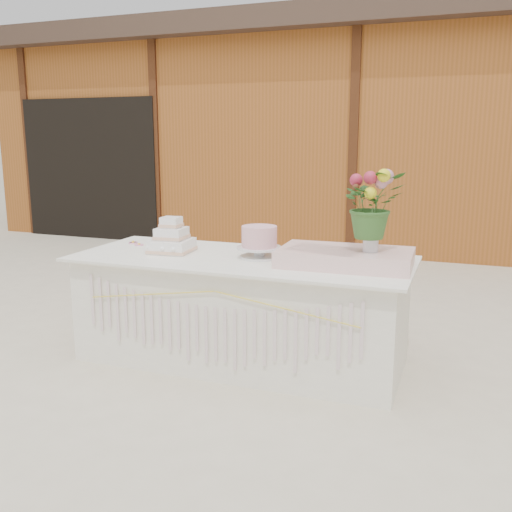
{
  "coord_description": "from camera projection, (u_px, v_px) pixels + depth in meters",
  "views": [
    {
      "loc": [
        1.48,
        -3.67,
        1.61
      ],
      "look_at": [
        0.0,
        0.3,
        0.72
      ],
      "focal_mm": 40.0,
      "sensor_mm": 36.0,
      "label": 1
    }
  ],
  "objects": [
    {
      "name": "cake_table",
      "position": [
        241.0,
        309.0,
        4.12
      ],
      "size": [
        2.4,
        1.0,
        0.77
      ],
      "color": "silver",
      "rests_on": "ground"
    },
    {
      "name": "barn",
      "position": [
        377.0,
        133.0,
        9.36
      ],
      "size": [
        12.6,
        4.6,
        3.3
      ],
      "color": "brown",
      "rests_on": "ground"
    },
    {
      "name": "bouquet",
      "position": [
        373.0,
        197.0,
        3.61
      ],
      "size": [
        0.5,
        0.48,
        0.43
      ],
      "primitive_type": "imported",
      "rotation": [
        0.0,
        0.0,
        0.49
      ],
      "color": "#315C25",
      "rests_on": "flower_vase"
    },
    {
      "name": "flower_vase",
      "position": [
        371.0,
        241.0,
        3.67
      ],
      "size": [
        0.1,
        0.1,
        0.14
      ],
      "primitive_type": "cylinder",
      "color": "silver",
      "rests_on": "satin_runner"
    },
    {
      "name": "satin_runner",
      "position": [
        345.0,
        257.0,
        3.77
      ],
      "size": [
        0.88,
        0.53,
        0.11
      ],
      "primitive_type": "cube",
      "rotation": [
        0.0,
        0.0,
        0.03
      ],
      "color": "beige",
      "rests_on": "cake_table"
    },
    {
      "name": "ground",
      "position": [
        242.0,
        359.0,
        4.2
      ],
      "size": [
        80.0,
        80.0,
        0.0
      ],
      "primitive_type": "plane",
      "color": "beige",
      "rests_on": "ground"
    },
    {
      "name": "wedding_cake",
      "position": [
        172.0,
        240.0,
        4.2
      ],
      "size": [
        0.31,
        0.31,
        0.26
      ],
      "rotation": [
        0.0,
        0.0,
        0.08
      ],
      "color": "white",
      "rests_on": "cake_table"
    },
    {
      "name": "loose_flowers",
      "position": [
        131.0,
        244.0,
        4.49
      ],
      "size": [
        0.24,
        0.37,
        0.02
      ],
      "primitive_type": null,
      "rotation": [
        0.0,
        0.0,
        -0.3
      ],
      "color": "pink",
      "rests_on": "cake_table"
    },
    {
      "name": "pink_cake_stand",
      "position": [
        259.0,
        240.0,
        3.99
      ],
      "size": [
        0.32,
        0.32,
        0.23
      ],
      "color": "silver",
      "rests_on": "cake_table"
    }
  ]
}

